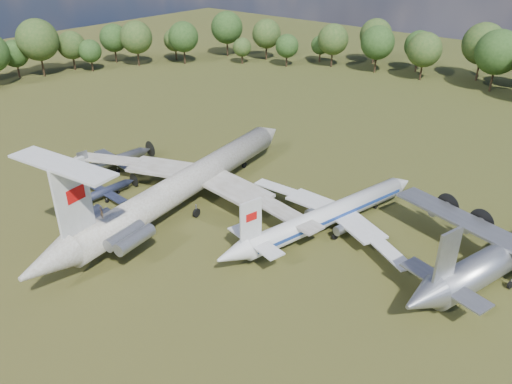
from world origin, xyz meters
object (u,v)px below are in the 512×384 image
Objects in this scene: il62_airliner at (187,188)px; small_prop_west at (103,194)px; tu104_jet at (328,218)px; an12_transport at (501,260)px; small_prop_northwest at (114,163)px; person_on_il62 at (102,212)px.

il62_airliner is 13.37m from small_prop_west.
tu104_jet is 34.43m from small_prop_west.
an12_transport is (41.23, 11.69, -0.55)m from il62_airliner.
il62_airliner is 3.45× the size of small_prop_northwest.
an12_transport is at bearing 22.14° from small_prop_west.
il62_airliner is 4.54× the size of small_prop_west.
small_prop_west is 0.76× the size of small_prop_northwest.
il62_airliner is 42.86m from an12_transport.
tu104_jet is at bearing 15.38° from small_prop_northwest.
il62_airliner reaches higher than small_prop_northwest.
an12_transport is 61.11m from small_prop_northwest.
tu104_jet is 2.27× the size of small_prop_northwest.
an12_transport is at bearing 24.37° from tu104_jet.
person_on_il62 is at bearing -90.00° from il62_airliner.
person_on_il62 is (2.18, -15.79, 3.64)m from il62_airliner.
il62_airliner is at bearing -148.65° from an12_transport.
small_prop_west is at bearing -154.76° from il62_airliner.
tu104_jet is at bearing 12.26° from il62_airliner.
an12_transport is at bearing 7.97° from il62_airliner.
small_prop_west is 10.86m from small_prop_northwest.
an12_transport is 47.93m from person_on_il62.
il62_airliner is at bearing -74.62° from person_on_il62.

